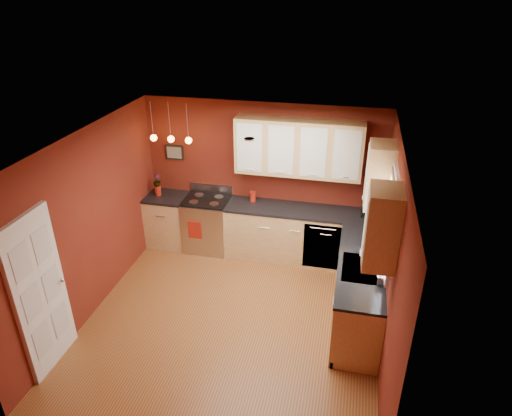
% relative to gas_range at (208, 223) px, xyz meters
% --- Properties ---
extents(floor, '(4.20, 4.20, 0.00)m').
position_rel_gas_range_xyz_m(floor, '(0.92, -1.80, -0.48)').
color(floor, '#945F2B').
rests_on(floor, ground).
extents(ceiling, '(4.00, 4.20, 0.02)m').
position_rel_gas_range_xyz_m(ceiling, '(0.92, -1.80, 2.12)').
color(ceiling, beige).
rests_on(ceiling, wall_back).
extents(wall_back, '(4.00, 0.02, 2.60)m').
position_rel_gas_range_xyz_m(wall_back, '(0.92, 0.30, 0.82)').
color(wall_back, maroon).
rests_on(wall_back, floor).
extents(wall_front, '(4.00, 0.02, 2.60)m').
position_rel_gas_range_xyz_m(wall_front, '(0.92, -3.90, 0.82)').
color(wall_front, maroon).
rests_on(wall_front, floor).
extents(wall_left, '(0.02, 4.20, 2.60)m').
position_rel_gas_range_xyz_m(wall_left, '(-1.08, -1.80, 0.82)').
color(wall_left, maroon).
rests_on(wall_left, floor).
extents(wall_right, '(0.02, 4.20, 2.60)m').
position_rel_gas_range_xyz_m(wall_right, '(2.92, -1.80, 0.82)').
color(wall_right, maroon).
rests_on(wall_right, floor).
extents(base_cabinets_back_left, '(0.70, 0.60, 0.90)m').
position_rel_gas_range_xyz_m(base_cabinets_back_left, '(-0.73, -0.00, -0.03)').
color(base_cabinets_back_left, '#E3B47A').
rests_on(base_cabinets_back_left, floor).
extents(base_cabinets_back_right, '(2.54, 0.60, 0.90)m').
position_rel_gas_range_xyz_m(base_cabinets_back_right, '(1.65, -0.00, -0.03)').
color(base_cabinets_back_right, '#E3B47A').
rests_on(base_cabinets_back_right, floor).
extents(base_cabinets_right, '(0.60, 2.10, 0.90)m').
position_rel_gas_range_xyz_m(base_cabinets_right, '(2.62, -1.35, -0.03)').
color(base_cabinets_right, '#E3B47A').
rests_on(base_cabinets_right, floor).
extents(counter_back_left, '(0.70, 0.62, 0.04)m').
position_rel_gas_range_xyz_m(counter_back_left, '(-0.73, -0.00, 0.44)').
color(counter_back_left, black).
rests_on(counter_back_left, base_cabinets_back_left).
extents(counter_back_right, '(2.54, 0.62, 0.04)m').
position_rel_gas_range_xyz_m(counter_back_right, '(1.65, -0.00, 0.44)').
color(counter_back_right, black).
rests_on(counter_back_right, base_cabinets_back_right).
extents(counter_right, '(0.62, 2.10, 0.04)m').
position_rel_gas_range_xyz_m(counter_right, '(2.62, -1.35, 0.44)').
color(counter_right, black).
rests_on(counter_right, base_cabinets_right).
extents(gas_range, '(0.76, 0.64, 1.11)m').
position_rel_gas_range_xyz_m(gas_range, '(0.00, 0.00, 0.00)').
color(gas_range, '#B3B2B7').
rests_on(gas_range, floor).
extents(dishwasher_front, '(0.60, 0.02, 0.80)m').
position_rel_gas_range_xyz_m(dishwasher_front, '(2.02, -0.29, -0.03)').
color(dishwasher_front, '#B3B2B7').
rests_on(dishwasher_front, base_cabinets_back_right).
extents(sink, '(0.50, 0.70, 0.33)m').
position_rel_gas_range_xyz_m(sink, '(2.62, -1.50, 0.43)').
color(sink, gray).
rests_on(sink, counter_right).
extents(window, '(0.06, 1.02, 1.22)m').
position_rel_gas_range_xyz_m(window, '(2.89, -1.50, 1.21)').
color(window, white).
rests_on(window, wall_right).
extents(door_left_wall, '(0.12, 0.82, 2.05)m').
position_rel_gas_range_xyz_m(door_left_wall, '(-1.05, -3.00, 0.54)').
color(door_left_wall, white).
rests_on(door_left_wall, floor).
extents(upper_cabinets_back, '(2.00, 0.35, 0.90)m').
position_rel_gas_range_xyz_m(upper_cabinets_back, '(1.52, 0.12, 1.47)').
color(upper_cabinets_back, '#E3B47A').
rests_on(upper_cabinets_back, wall_back).
extents(upper_cabinets_right, '(0.35, 1.95, 0.90)m').
position_rel_gas_range_xyz_m(upper_cabinets_right, '(2.75, -1.48, 1.47)').
color(upper_cabinets_right, '#E3B47A').
rests_on(upper_cabinets_right, wall_right).
extents(wall_picture, '(0.32, 0.03, 0.26)m').
position_rel_gas_range_xyz_m(wall_picture, '(-0.63, 0.28, 1.17)').
color(wall_picture, black).
rests_on(wall_picture, wall_back).
extents(pendant_lights, '(0.71, 0.11, 0.66)m').
position_rel_gas_range_xyz_m(pendant_lights, '(-0.53, -0.05, 1.53)').
color(pendant_lights, gray).
rests_on(pendant_lights, ceiling).
extents(red_canister, '(0.11, 0.11, 0.17)m').
position_rel_gas_range_xyz_m(red_canister, '(0.78, 0.13, 0.55)').
color(red_canister, '#9F1D11').
rests_on(red_canister, counter_back_right).
extents(red_vase, '(0.11, 0.11, 0.17)m').
position_rel_gas_range_xyz_m(red_vase, '(-0.88, 0.00, 0.55)').
color(red_vase, '#9F1D11').
rests_on(red_vase, counter_back_left).
extents(flowers, '(0.13, 0.13, 0.23)m').
position_rel_gas_range_xyz_m(flowers, '(-0.88, 0.00, 0.73)').
color(flowers, '#9F1D11').
rests_on(flowers, red_vase).
extents(coffee_maker, '(0.21, 0.21, 0.29)m').
position_rel_gas_range_xyz_m(coffee_maker, '(2.68, 0.00, 0.59)').
color(coffee_maker, black).
rests_on(coffee_maker, counter_back_right).
extents(soap_pump, '(0.10, 0.10, 0.18)m').
position_rel_gas_range_xyz_m(soap_pump, '(2.84, -1.81, 0.55)').
color(soap_pump, silver).
rests_on(soap_pump, counter_right).
extents(dish_towel, '(0.24, 0.02, 0.32)m').
position_rel_gas_range_xyz_m(dish_towel, '(-0.12, -0.33, 0.04)').
color(dish_towel, '#9F1D11').
rests_on(dish_towel, gas_range).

